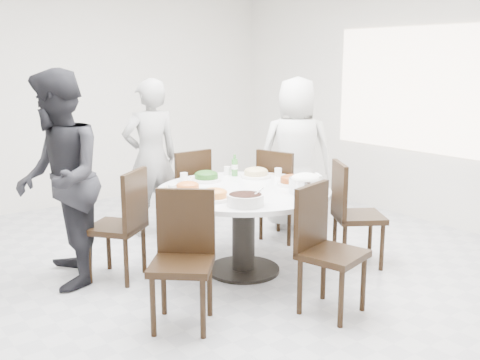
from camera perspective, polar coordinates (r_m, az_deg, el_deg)
floor at (r=5.02m, az=-4.25°, el=-9.42°), size 6.00×6.00×0.01m
wall_back at (r=7.37m, az=-17.54°, el=8.22°), size 6.00×0.01×2.80m
wall_right at (r=6.80m, az=17.36°, el=7.93°), size 0.01×6.00×2.80m
window at (r=6.77m, az=17.32°, el=8.77°), size 0.04×2.20×1.40m
dining_table at (r=4.93m, az=0.36°, el=-5.16°), size 1.50×1.50×0.75m
chair_ne at (r=5.81m, az=4.50°, el=-1.45°), size 0.52×0.52×0.95m
chair_n at (r=5.83m, az=-5.75°, el=-1.42°), size 0.43×0.43×0.95m
chair_nw at (r=4.86m, az=-12.53°, el=-4.46°), size 0.59×0.59×0.95m
chair_sw at (r=3.94m, az=-5.96°, el=-8.27°), size 0.59×0.59×0.95m
chair_s at (r=4.17m, az=9.43°, el=-7.18°), size 0.51×0.51×0.95m
chair_se at (r=5.18m, az=11.99°, el=-3.41°), size 0.58×0.58×0.95m
diner_right at (r=6.15m, az=5.72°, el=2.68°), size 0.97×0.91×1.66m
diner_middle at (r=5.95m, az=-9.05°, el=2.21°), size 0.65×0.48×1.65m
diner_left at (r=4.77m, az=-17.91°, el=0.03°), size 0.91×1.03×1.78m
dish_greens at (r=5.14m, az=-3.44°, el=0.29°), size 0.27×0.27×0.07m
dish_pale at (r=5.28m, az=1.63°, el=0.67°), size 0.28×0.28×0.08m
dish_orange at (r=4.72m, az=-5.33°, el=-0.87°), size 0.24×0.24×0.07m
dish_redbrown at (r=4.98m, az=5.28°, el=-0.16°), size 0.26×0.26×0.07m
dish_tofu at (r=4.45m, az=-2.62°, el=-1.62°), size 0.27×0.27×0.07m
rice_bowl at (r=4.72m, az=6.72°, el=-0.54°), size 0.29×0.29×0.12m
soup_bowl at (r=4.28m, az=0.55°, el=-2.02°), size 0.29×0.29×0.09m
beverage_bottle at (r=5.34m, az=-0.55°, el=1.51°), size 0.06×0.06×0.21m
tea_cups at (r=5.31m, az=-4.09°, el=0.73°), size 0.07×0.07×0.08m
chopsticks at (r=5.36m, az=-4.50°, el=0.46°), size 0.24×0.04×0.01m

